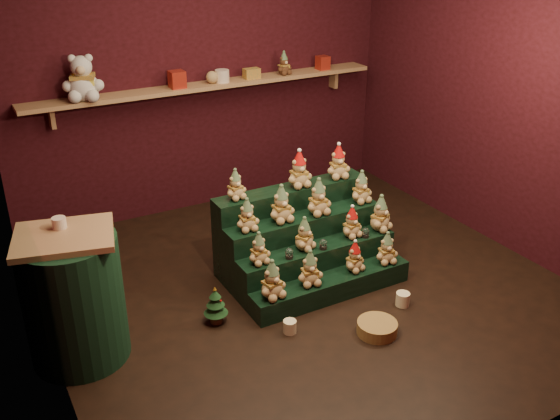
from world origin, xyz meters
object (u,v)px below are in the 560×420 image
snow_globe_a (289,253)px  wicker_basket (377,328)px  mini_christmas_tree (216,305)px  side_table (74,298)px  snow_globe_b (323,244)px  brown_bear (284,63)px  riser_tier_front (332,287)px  snow_globe_c (366,233)px  mug_left (290,327)px  white_bear (82,71)px  mug_right (403,299)px

snow_globe_a → wicker_basket: size_ratio=0.29×
mini_christmas_tree → side_table: bearing=174.1°
snow_globe_a → side_table: bearing=177.5°
snow_globe_b → brown_bear: size_ratio=0.37×
snow_globe_a → side_table: 1.63m
side_table → wicker_basket: side_table is taller
riser_tier_front → brown_bear: 2.54m
snow_globe_a → brown_bear: brown_bear is taller
snow_globe_c → brown_bear: (0.27, 1.88, 1.03)m
riser_tier_front → snow_globe_c: size_ratio=16.33×
snow_globe_c → mug_left: (-0.96, -0.41, -0.35)m
snow_globe_c → brown_bear: bearing=81.8°
white_bear → brown_bear: 2.03m
white_bear → snow_globe_b: bearing=-36.8°
snow_globe_b → wicker_basket: bearing=-89.0°
snow_globe_b → brown_bear: bearing=69.8°
snow_globe_c → mug_left: size_ratio=0.86×
snow_globe_a → mug_left: bearing=-119.0°
snow_globe_b → white_bear: 2.58m
riser_tier_front → mug_right: riser_tier_front is taller
wicker_basket → snow_globe_c: bearing=61.0°
snow_globe_c → mug_right: 0.64m
wicker_basket → side_table: bearing=157.6°
mug_right → wicker_basket: size_ratio=0.37×
snow_globe_a → mug_left: snow_globe_a is taller
wicker_basket → mini_christmas_tree: bearing=144.3°
snow_globe_a → wicker_basket: 0.88m
mug_left → wicker_basket: mug_left is taller
snow_globe_c → mug_right: bearing=-90.7°
snow_globe_b → brown_bear: 2.25m
snow_globe_c → side_table: size_ratio=0.09×
riser_tier_front → white_bear: white_bear is taller
side_table → mini_christmas_tree: side_table is taller
mug_left → mini_christmas_tree: bearing=137.9°
snow_globe_b → snow_globe_c: (0.42, 0.00, -0.00)m
snow_globe_a → mug_right: snow_globe_a is taller
side_table → mug_right: side_table is taller
mug_left → white_bear: (-0.78, 2.29, 1.52)m
riser_tier_front → white_bear: bearing=122.9°
mug_right → side_table: bearing=165.6°
snow_globe_a → mini_christmas_tree: bearing=-177.3°
mug_right → white_bear: white_bear is taller
riser_tier_front → mini_christmas_tree: bearing=172.3°
side_table → mug_right: size_ratio=8.64×
mini_christmas_tree → mug_right: mini_christmas_tree is taller
mug_left → mug_right: size_ratio=0.90×
riser_tier_front → side_table: (-1.94, 0.23, 0.38)m
snow_globe_a → white_bear: 2.43m
snow_globe_a → snow_globe_c: 0.74m
snow_globe_b → side_table: bearing=177.9°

